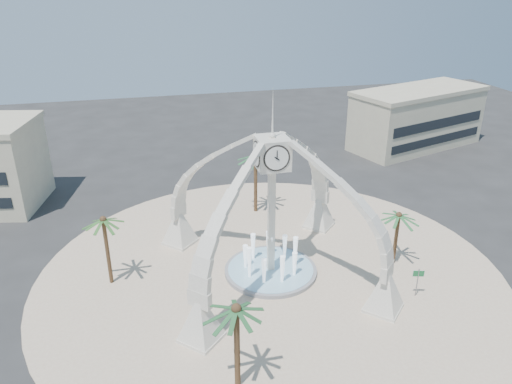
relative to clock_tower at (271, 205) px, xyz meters
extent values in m
plane|color=#282828|center=(0.00, 0.00, -6.49)|extent=(140.00, 140.00, 0.00)
cylinder|color=beige|center=(0.00, 0.00, -6.46)|extent=(40.00, 40.00, 0.06)
cube|color=silver|center=(0.00, 0.00, -1.59)|extent=(0.55, 0.55, 9.80)
cube|color=silver|center=(0.00, 0.00, 4.56)|extent=(2.50, 2.50, 2.50)
cone|color=silver|center=(0.00, 0.00, 7.81)|extent=(0.20, 0.20, 4.00)
cylinder|color=white|center=(0.00, -1.29, 4.56)|extent=(1.84, 0.04, 1.84)
pyramid|color=silver|center=(7.07, 7.07, -4.89)|extent=(3.80, 3.80, 3.20)
pyramid|color=silver|center=(-7.07, 7.07, -4.89)|extent=(3.80, 3.80, 3.20)
pyramid|color=silver|center=(-7.07, -7.07, -4.89)|extent=(3.80, 3.80, 3.20)
pyramid|color=silver|center=(7.07, -7.07, -4.89)|extent=(3.80, 3.80, 3.20)
cylinder|color=#959598|center=(0.00, 0.00, -6.29)|extent=(8.00, 8.00, 0.40)
cylinder|color=#97CAE2|center=(0.00, 0.00, -6.07)|extent=(7.40, 7.40, 0.04)
cone|color=white|center=(0.00, 0.00, -4.47)|extent=(0.60, 0.60, 3.20)
cube|color=beige|center=(30.00, 28.00, -2.49)|extent=(21.49, 13.79, 8.00)
cube|color=beige|center=(30.00, 28.00, 1.81)|extent=(21.87, 14.17, 0.60)
cylinder|color=brown|center=(11.11, -1.15, -4.02)|extent=(0.32, 0.32, 4.93)
cylinder|color=brown|center=(-13.41, 1.77, -3.44)|extent=(0.32, 0.32, 6.10)
cylinder|color=brown|center=(1.66, 12.11, -3.18)|extent=(0.38, 0.38, 6.62)
cylinder|color=brown|center=(-5.48, -11.97, -3.45)|extent=(0.38, 0.38, 6.08)
cylinder|color=slate|center=(10.43, -6.14, -5.20)|extent=(0.08, 0.08, 2.57)
cube|color=#196432|center=(10.43, -6.14, -4.33)|extent=(0.86, 0.27, 0.51)
cube|color=white|center=(10.43, -6.14, -4.33)|extent=(0.92, 0.27, 0.59)
camera|label=1|loc=(-10.12, -35.42, 17.58)|focal=35.00mm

